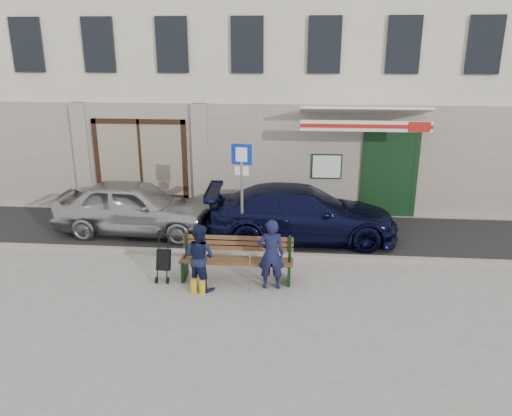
# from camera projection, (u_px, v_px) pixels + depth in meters

# --- Properties ---
(ground) EXTENTS (80.00, 80.00, 0.00)m
(ground) POSITION_uv_depth(u_px,v_px,m) (224.00, 285.00, 10.46)
(ground) COLOR #9E9991
(ground) RESTS_ON ground
(asphalt_lane) EXTENTS (60.00, 3.20, 0.01)m
(asphalt_lane) POSITION_uv_depth(u_px,v_px,m) (241.00, 232.00, 13.40)
(asphalt_lane) COLOR #282828
(asphalt_lane) RESTS_ON ground
(curb) EXTENTS (60.00, 0.18, 0.12)m
(curb) POSITION_uv_depth(u_px,v_px,m) (233.00, 254.00, 11.87)
(curb) COLOR #9E9384
(curb) RESTS_ON ground
(building) EXTENTS (20.00, 8.27, 10.00)m
(building) POSITION_uv_depth(u_px,v_px,m) (258.00, 39.00, 16.92)
(building) COLOR beige
(building) RESTS_ON ground
(car_silver) EXTENTS (4.25, 1.84, 1.43)m
(car_silver) POSITION_uv_depth(u_px,v_px,m) (135.00, 207.00, 13.21)
(car_silver) COLOR #AAAAAE
(car_silver) RESTS_ON ground
(car_navy) EXTENTS (4.93, 2.20, 1.40)m
(car_navy) POSITION_uv_depth(u_px,v_px,m) (302.00, 213.00, 12.73)
(car_navy) COLOR black
(car_navy) RESTS_ON ground
(parking_sign) EXTENTS (0.49, 0.11, 2.63)m
(parking_sign) POSITION_uv_depth(u_px,v_px,m) (242.00, 181.00, 11.73)
(parking_sign) COLOR gray
(parking_sign) RESTS_ON ground
(bench) EXTENTS (2.40, 1.17, 0.98)m
(bench) POSITION_uv_depth(u_px,v_px,m) (234.00, 260.00, 10.58)
(bench) COLOR brown
(bench) RESTS_ON ground
(man) EXTENTS (0.58, 0.41, 1.50)m
(man) POSITION_uv_depth(u_px,v_px,m) (271.00, 254.00, 10.14)
(man) COLOR #141738
(man) RESTS_ON ground
(woman) EXTENTS (0.85, 0.78, 1.39)m
(woman) POSITION_uv_depth(u_px,v_px,m) (200.00, 257.00, 10.15)
(woman) COLOR #131835
(woman) RESTS_ON ground
(stroller) EXTENTS (0.30, 0.41, 0.98)m
(stroller) POSITION_uv_depth(u_px,v_px,m) (164.00, 261.00, 10.60)
(stroller) COLOR black
(stroller) RESTS_ON ground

